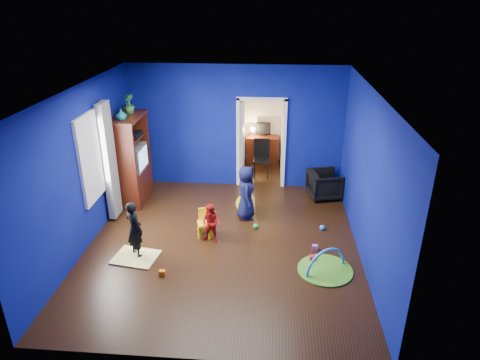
# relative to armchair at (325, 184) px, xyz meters

# --- Properties ---
(floor) EXTENTS (5.00, 5.50, 0.01)m
(floor) POSITION_rel_armchair_xyz_m (-2.09, -2.20, -0.32)
(floor) COLOR black
(floor) RESTS_ON ground
(ceiling) EXTENTS (5.00, 5.50, 0.01)m
(ceiling) POSITION_rel_armchair_xyz_m (-2.09, -2.20, 2.58)
(ceiling) COLOR white
(ceiling) RESTS_ON wall_back
(wall_back) EXTENTS (5.00, 0.02, 2.90)m
(wall_back) POSITION_rel_armchair_xyz_m (-2.09, 0.55, 1.13)
(wall_back) COLOR navy
(wall_back) RESTS_ON floor
(wall_front) EXTENTS (5.00, 0.02, 2.90)m
(wall_front) POSITION_rel_armchair_xyz_m (-2.09, -4.95, 1.13)
(wall_front) COLOR navy
(wall_front) RESTS_ON floor
(wall_left) EXTENTS (0.02, 5.50, 2.90)m
(wall_left) POSITION_rel_armchair_xyz_m (-4.59, -2.20, 1.13)
(wall_left) COLOR navy
(wall_left) RESTS_ON floor
(wall_right) EXTENTS (0.02, 5.50, 2.90)m
(wall_right) POSITION_rel_armchair_xyz_m (0.41, -2.20, 1.13)
(wall_right) COLOR navy
(wall_right) RESTS_ON floor
(alcove) EXTENTS (1.00, 1.75, 2.50)m
(alcove) POSITION_rel_armchair_xyz_m (-1.49, 1.42, 0.93)
(alcove) COLOR silver
(alcove) RESTS_ON floor
(armchair) EXTENTS (0.84, 0.82, 0.63)m
(armchair) POSITION_rel_armchair_xyz_m (0.00, 0.00, 0.00)
(armchair) COLOR black
(armchair) RESTS_ON floor
(child_black) EXTENTS (0.46, 0.45, 1.07)m
(child_black) POSITION_rel_armchair_xyz_m (-3.59, -2.67, 0.22)
(child_black) COLOR black
(child_black) RESTS_ON floor
(child_navy) EXTENTS (0.43, 0.60, 1.15)m
(child_navy) POSITION_rel_armchair_xyz_m (-1.73, -1.11, 0.26)
(child_navy) COLOR #0E1135
(child_navy) RESTS_ON floor
(toddler_red) EXTENTS (0.45, 0.39, 0.78)m
(toddler_red) POSITION_rel_armchair_xyz_m (-2.31, -2.12, 0.07)
(toddler_red) COLOR red
(toddler_red) RESTS_ON floor
(vase) EXTENTS (0.28, 0.28, 0.23)m
(vase) POSITION_rel_armchair_xyz_m (-4.30, -0.78, 1.76)
(vase) COLOR #0C6165
(vase) RESTS_ON tv_armoire
(potted_plant) EXTENTS (0.30, 0.30, 0.41)m
(potted_plant) POSITION_rel_armchair_xyz_m (-4.30, -0.26, 1.85)
(potted_plant) COLOR #2E8038
(potted_plant) RESTS_ON tv_armoire
(tv_armoire) EXTENTS (0.58, 1.14, 1.96)m
(tv_armoire) POSITION_rel_armchair_xyz_m (-4.30, -0.48, 0.66)
(tv_armoire) COLOR #40130A
(tv_armoire) RESTS_ON floor
(crt_tv) EXTENTS (0.46, 0.70, 0.54)m
(crt_tv) POSITION_rel_armchair_xyz_m (-4.26, -0.48, 0.70)
(crt_tv) COLOR silver
(crt_tv) RESTS_ON tv_armoire
(yellow_blanket) EXTENTS (0.83, 0.71, 0.03)m
(yellow_blanket) POSITION_rel_armchair_xyz_m (-3.59, -2.77, -0.30)
(yellow_blanket) COLOR #F2E07A
(yellow_blanket) RESTS_ON floor
(hopper_ball) EXTENTS (0.38, 0.38, 0.38)m
(hopper_ball) POSITION_rel_armchair_xyz_m (-1.78, -0.86, -0.13)
(hopper_ball) COLOR yellow
(hopper_ball) RESTS_ON floor
(kid_chair) EXTENTS (0.34, 0.34, 0.50)m
(kid_chair) POSITION_rel_armchair_xyz_m (-2.46, -1.92, -0.07)
(kid_chair) COLOR yellow
(kid_chair) RESTS_ON floor
(play_mat) EXTENTS (0.93, 0.93, 0.02)m
(play_mat) POSITION_rel_armchair_xyz_m (-0.25, -2.88, -0.30)
(play_mat) COLOR green
(play_mat) RESTS_ON floor
(toy_arch) EXTENTS (0.72, 0.51, 0.84)m
(toy_arch) POSITION_rel_armchair_xyz_m (-0.25, -2.88, -0.30)
(toy_arch) COLOR #3F8CD8
(toy_arch) RESTS_ON floor
(window_left) EXTENTS (0.03, 0.95, 1.55)m
(window_left) POSITION_rel_armchair_xyz_m (-4.57, -1.85, 1.23)
(window_left) COLOR white
(window_left) RESTS_ON wall_left
(curtain) EXTENTS (0.14, 0.42, 2.40)m
(curtain) POSITION_rel_armchair_xyz_m (-4.46, -1.30, 0.93)
(curtain) COLOR slate
(curtain) RESTS_ON floor
(doorway) EXTENTS (1.16, 0.10, 2.10)m
(doorway) POSITION_rel_armchair_xyz_m (-1.49, 0.55, 0.73)
(doorway) COLOR white
(doorway) RESTS_ON floor
(study_desk) EXTENTS (0.88, 0.44, 0.75)m
(study_desk) POSITION_rel_armchair_xyz_m (-1.49, 2.06, 0.06)
(study_desk) COLOR #3D140A
(study_desk) RESTS_ON floor
(desk_monitor) EXTENTS (0.40, 0.05, 0.32)m
(desk_monitor) POSITION_rel_armchair_xyz_m (-1.49, 2.18, 0.63)
(desk_monitor) COLOR black
(desk_monitor) RESTS_ON study_desk
(desk_lamp) EXTENTS (0.14, 0.14, 0.14)m
(desk_lamp) POSITION_rel_armchair_xyz_m (-1.77, 2.12, 0.61)
(desk_lamp) COLOR #FFD88C
(desk_lamp) RESTS_ON study_desk
(folding_chair) EXTENTS (0.40, 0.40, 0.92)m
(folding_chair) POSITION_rel_armchair_xyz_m (-1.49, 1.10, 0.14)
(folding_chair) COLOR black
(folding_chair) RESTS_ON floor
(book_shelf) EXTENTS (0.88, 0.24, 0.04)m
(book_shelf) POSITION_rel_armchair_xyz_m (-1.49, 2.17, 1.70)
(book_shelf) COLOR white
(book_shelf) RESTS_ON study_desk
(toy_0) EXTENTS (0.10, 0.08, 0.10)m
(toy_0) POSITION_rel_armchair_xyz_m (-0.45, -2.60, -0.27)
(toy_0) COLOR red
(toy_0) RESTS_ON floor
(toy_1) EXTENTS (0.11, 0.11, 0.11)m
(toy_1) POSITION_rel_armchair_xyz_m (-0.17, -1.51, -0.26)
(toy_1) COLOR #2781DD
(toy_1) RESTS_ON floor
(toy_2) EXTENTS (0.10, 0.08, 0.10)m
(toy_2) POSITION_rel_armchair_xyz_m (-2.99, -3.23, -0.27)
(toy_2) COLOR orange
(toy_2) RESTS_ON floor
(toy_3) EXTENTS (0.11, 0.11, 0.11)m
(toy_3) POSITION_rel_armchair_xyz_m (-1.50, -1.56, -0.26)
(toy_3) COLOR green
(toy_3) RESTS_ON floor
(toy_4) EXTENTS (0.10, 0.08, 0.10)m
(toy_4) POSITION_rel_armchair_xyz_m (-0.38, -2.25, -0.27)
(toy_4) COLOR #D34FAE
(toy_4) RESTS_ON floor
(toy_5) EXTENTS (0.11, 0.11, 0.11)m
(toy_5) POSITION_rel_armchair_xyz_m (-3.82, -1.96, -0.26)
(toy_5) COLOR #2586D7
(toy_5) RESTS_ON floor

